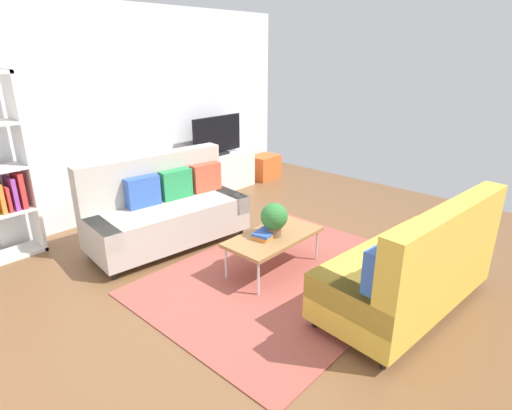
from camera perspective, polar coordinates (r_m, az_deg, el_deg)
name	(u,v)px	position (r m, az deg, el deg)	size (l,w,h in m)	color
ground_plane	(264,273)	(4.60, 1.08, -9.34)	(7.68, 7.68, 0.00)	brown
wall_far	(115,114)	(6.26, -18.86, 11.76)	(6.40, 0.12, 2.90)	silver
area_rug	(284,277)	(4.53, 3.91, -9.81)	(2.90, 2.20, 0.01)	#9E4C42
couch_beige	(166,210)	(5.22, -12.33, -0.61)	(1.98, 1.05, 1.10)	#B2ADA3
couch_green	(413,268)	(4.06, 20.77, -8.05)	(1.97, 1.01, 1.10)	gold
coffee_table	(274,237)	(4.50, 2.44, -4.46)	(1.10, 0.56, 0.42)	#9E7042
tv_console	(218,173)	(7.13, -5.29, 4.43)	(1.40, 0.44, 0.64)	silver
tv	(217,136)	(6.97, -5.35, 9.39)	(1.00, 0.20, 0.64)	black
storage_trunk	(264,167)	(7.85, 1.18, 5.26)	(0.52, 0.40, 0.44)	orange
potted_plant	(274,218)	(4.39, 2.51, -1.79)	(0.29, 0.29, 0.37)	brown
table_book_0	(265,236)	(4.42, 1.19, -4.28)	(0.24, 0.18, 0.04)	orange
table_book_1	(265,233)	(4.40, 1.19, -3.85)	(0.24, 0.18, 0.03)	#3359B2
vase_0	(188,155)	(6.71, -9.37, 6.78)	(0.10, 0.10, 0.17)	silver
vase_1	(196,154)	(6.81, -8.30, 6.94)	(0.09, 0.09, 0.15)	silver
bottle_0	(206,152)	(6.83, -6.85, 7.27)	(0.05, 0.05, 0.20)	red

